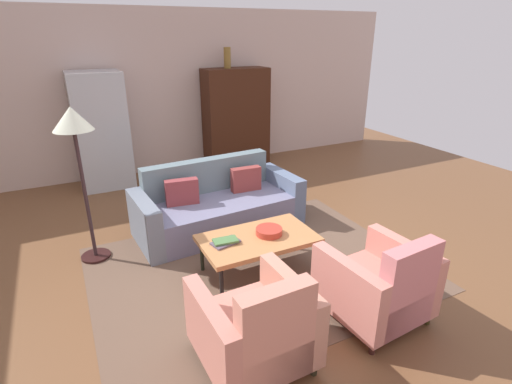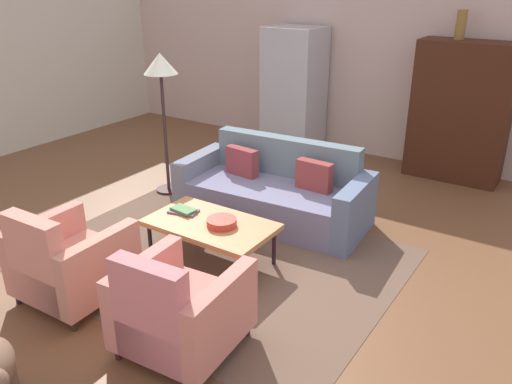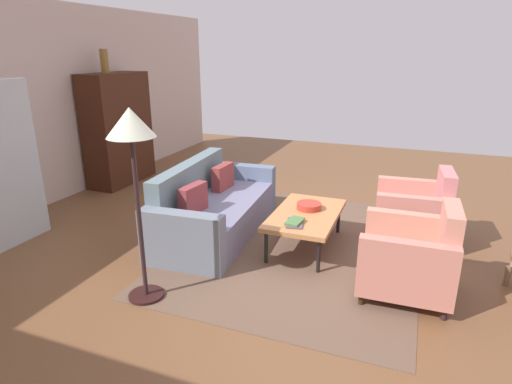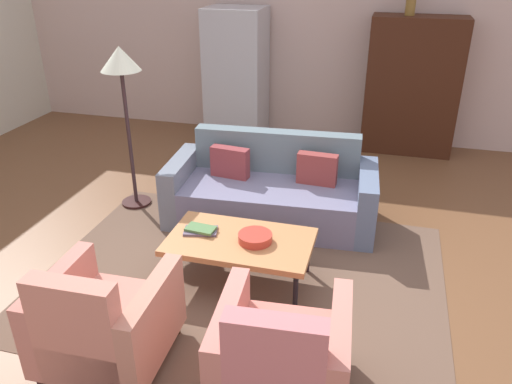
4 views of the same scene
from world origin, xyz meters
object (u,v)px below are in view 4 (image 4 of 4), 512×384
Objects in this scene: fruit_bowl at (255,238)px; cabinet at (412,87)px; armchair_right at (280,361)px; armchair_left at (103,326)px; vase_tall at (411,0)px; floor_lamp at (122,74)px; refrigerator at (237,75)px; coffee_table at (240,243)px; book_stack at (201,230)px; couch at (272,192)px.

fruit_bowl is 0.16× the size of cabinet.
armchair_left is at bearing 175.65° from armchair_right.
armchair_right is at bearing -97.02° from vase_tall.
armchair_right is (1.20, 0.00, 0.00)m from armchair_left.
vase_tall is 3.72m from floor_lamp.
floor_lamp is at bearing -100.90° from refrigerator.
armchair_left is (-0.60, -1.17, -0.04)m from coffee_table.
floor_lamp is at bearing 138.25° from book_stack.
refrigerator is at bearing 94.28° from armchair_left.
coffee_table is 3.66m from refrigerator.
floor_lamp is at bearing -137.76° from vase_tall.
armchair_left is 0.51× the size of floor_lamp.
armchair_right is 1.53m from book_stack.
couch is 1.17× the size of refrigerator.
book_stack is at bearing 176.86° from fruit_bowl.
book_stack is 1.88m from floor_lamp.
armchair_right is at bearing -67.87° from fruit_bowl.
book_stack reaches higher than coffee_table.
coffee_table is 0.15m from fruit_bowl.
book_stack is 3.95m from cabinet.
fruit_bowl is 3.79m from cabinet.
couch is at bearing 74.19° from armchair_left.
couch is at bearing -64.67° from refrigerator.
vase_tall is at bearing 66.41° from book_stack.
cabinet is at bearing 66.06° from armchair_left.
fruit_bowl is at bearing 92.68° from couch.
cabinet is 2.42m from refrigerator.
coffee_table is 1.31m from armchair_left.
coffee_table is 2.16m from floor_lamp.
armchair_left is 0.49× the size of cabinet.
couch is 3.15m from vase_tall.
refrigerator is (-0.73, 3.43, 0.49)m from book_stack.
fruit_bowl is at bearing -3.14° from book_stack.
fruit_bowl is 0.16× the size of floor_lamp.
refrigerator reaches higher than armchair_right.
floor_lamp is (-2.87, -2.48, 0.54)m from cabinet.
vase_tall is (1.06, 3.56, 1.53)m from fruit_bowl.
armchair_right is 3.14× the size of fruit_bowl.
fruit_bowl is 0.15× the size of refrigerator.
refrigerator is at bearing 79.10° from floor_lamp.
book_stack is at bearing 175.71° from coffee_table.
coffee_table is 0.36m from book_stack.
couch is 7.00× the size of book_stack.
coffee_table is 1.36× the size of armchair_right.
vase_tall reaches higher than armchair_left.
vase_tall reaches higher than cabinet.
couch is 1.20× the size of cabinet.
cabinet is at bearing 2.48° from refrigerator.
armchair_right is 4.82m from cabinet.
fruit_bowl reaches higher than book_stack.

